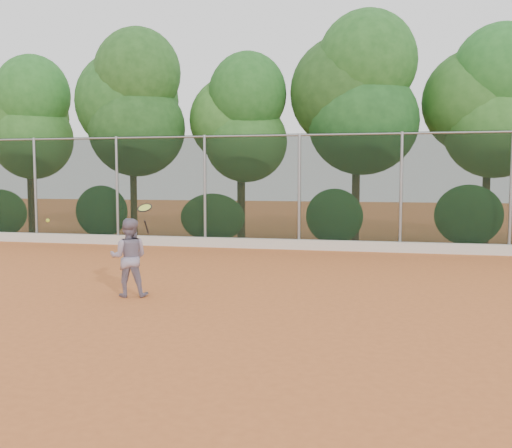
# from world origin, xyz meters

# --- Properties ---
(ground) EXTENTS (80.00, 80.00, 0.00)m
(ground) POSITION_xyz_m (0.00, 0.00, 0.00)
(ground) COLOR #C9672F
(ground) RESTS_ON ground
(concrete_curb) EXTENTS (24.00, 0.20, 0.30)m
(concrete_curb) POSITION_xyz_m (0.00, 6.82, 0.15)
(concrete_curb) COLOR silver
(concrete_curb) RESTS_ON ground
(tennis_player) EXTENTS (0.82, 0.71, 1.44)m
(tennis_player) POSITION_xyz_m (-2.05, -0.56, 0.72)
(tennis_player) COLOR gray
(tennis_player) RESTS_ON ground
(chainlink_fence) EXTENTS (24.09, 0.09, 3.50)m
(chainlink_fence) POSITION_xyz_m (-0.00, 7.00, 1.86)
(chainlink_fence) COLOR black
(chainlink_fence) RESTS_ON ground
(foliage_backdrop) EXTENTS (23.70, 3.63, 7.55)m
(foliage_backdrop) POSITION_xyz_m (-0.55, 8.98, 4.40)
(foliage_backdrop) COLOR #3D2817
(foliage_backdrop) RESTS_ON ground
(tennis_racket) EXTENTS (0.28, 0.27, 0.55)m
(tennis_racket) POSITION_xyz_m (-1.66, -0.69, 1.61)
(tennis_racket) COLOR black
(tennis_racket) RESTS_ON ground
(tennis_ball_in_flight) EXTENTS (0.07, 0.07, 0.07)m
(tennis_ball_in_flight) POSITION_xyz_m (-3.44, -0.96, 1.41)
(tennis_ball_in_flight) COLOR #B3C92D
(tennis_ball_in_flight) RESTS_ON ground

